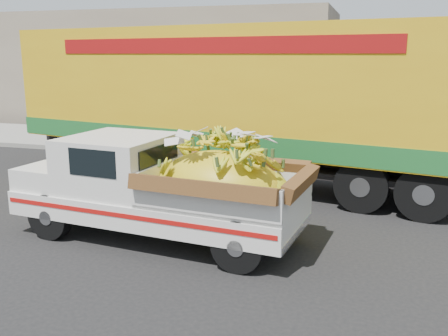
% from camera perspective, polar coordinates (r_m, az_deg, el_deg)
% --- Properties ---
extents(ground, '(100.00, 100.00, 0.00)m').
position_cam_1_polar(ground, '(8.54, -3.90, -8.88)').
color(ground, black).
rests_on(ground, ground).
extents(curb, '(60.00, 0.25, 0.15)m').
position_cam_1_polar(curb, '(14.93, 5.44, 0.89)').
color(curb, gray).
rests_on(curb, ground).
extents(sidewalk, '(60.00, 4.00, 0.14)m').
position_cam_1_polar(sidewalk, '(16.95, 6.85, 2.29)').
color(sidewalk, gray).
rests_on(sidewalk, ground).
extents(building_left, '(18.00, 6.00, 5.00)m').
position_cam_1_polar(building_left, '(24.82, -9.33, 11.20)').
color(building_left, gray).
rests_on(building_left, ground).
extents(pickup_truck, '(5.19, 2.37, 1.76)m').
position_cam_1_polar(pickup_truck, '(8.50, -5.35, -2.28)').
color(pickup_truck, black).
rests_on(pickup_truck, ground).
extents(semi_trailer, '(12.09, 4.85, 3.80)m').
position_cam_1_polar(semi_trailer, '(12.37, 1.03, 8.06)').
color(semi_trailer, black).
rests_on(semi_trailer, ground).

